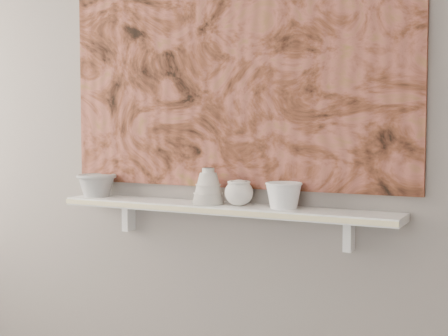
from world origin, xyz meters
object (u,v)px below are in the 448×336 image
Objects in this scene: shelf at (221,208)px; painting at (231,49)px; bowl_white at (284,195)px; cup_cream at (239,193)px; bowl_grey at (97,185)px; bell_vessel at (208,186)px.

shelf is 0.63m from painting.
painting reaches higher than bowl_white.
shelf is 12.75× the size of cup_cream.
bell_vessel reaches higher than bowl_grey.
bowl_white is (0.26, -0.08, -0.56)m from painting.
painting is 0.55m from bell_vessel.
painting reaches higher than bowl_grey.
bowl_white is (0.87, 0.00, -0.00)m from bowl_grey.
bell_vessel reaches higher than bowl_white.
painting is 10.93× the size of bowl_white.
cup_cream is (0.69, 0.00, -0.00)m from bowl_grey.
bell_vessel reaches higher than cup_cream.
bowl_white reaches higher than shelf.
bell_vessel is at bearing 180.00° from cup_cream.
shelf is 8.04× the size of bowl_grey.
cup_cream is (0.08, 0.00, 0.07)m from shelf.
cup_cream is at bearing 0.00° from shelf.
bowl_white is at bearing 0.00° from shelf.
cup_cream is at bearing 180.00° from bowl_white.
bowl_white is (0.32, 0.00, -0.02)m from bell_vessel.
painting is at bearing 133.22° from cup_cream.
cup_cream is (0.08, -0.08, -0.56)m from painting.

